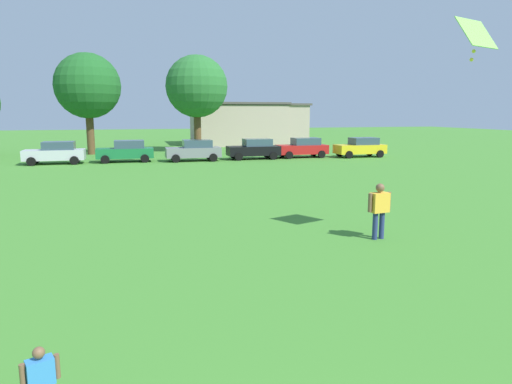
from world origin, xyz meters
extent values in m
plane|color=#42842D|center=(0.00, 30.00, 0.00)|extent=(160.00, 160.00, 0.00)
cube|color=#337FCC|center=(-2.46, 4.23, 0.65)|extent=(0.36, 0.28, 0.34)
cylinder|color=brown|center=(-2.65, 4.16, 0.66)|extent=(0.07, 0.07, 0.32)
cylinder|color=brown|center=(-2.28, 4.30, 0.66)|extent=(0.07, 0.07, 0.32)
sphere|color=brown|center=(-2.46, 4.23, 0.90)|extent=(0.15, 0.15, 0.15)
cylinder|color=navy|center=(6.05, 10.63, 0.42)|extent=(0.16, 0.16, 0.84)
cylinder|color=navy|center=(5.81, 10.59, 0.42)|extent=(0.16, 0.16, 0.84)
cube|color=yellow|center=(5.93, 10.61, 1.14)|extent=(0.60, 0.39, 0.60)
cylinder|color=brown|center=(6.27, 10.66, 1.16)|extent=(0.12, 0.12, 0.56)
cylinder|color=brown|center=(5.59, 10.56, 1.16)|extent=(0.12, 0.12, 0.56)
sphere|color=brown|center=(5.93, 10.61, 1.59)|extent=(0.26, 0.26, 0.26)
cube|color=#8CD859|center=(7.82, 9.28, 5.91)|extent=(1.41, 0.98, 0.81)
sphere|color=yellow|center=(7.82, 9.28, 5.66)|extent=(0.10, 0.10, 0.10)
sphere|color=yellow|center=(7.77, 9.28, 5.44)|extent=(0.10, 0.10, 0.10)
sphere|color=yellow|center=(7.72, 9.28, 5.22)|extent=(0.10, 0.10, 0.10)
cube|color=silver|center=(-6.75, 35.65, 0.70)|extent=(4.30, 1.80, 0.76)
cube|color=#334756|center=(-6.41, 35.65, 1.38)|extent=(2.24, 1.58, 0.60)
cylinder|color=black|center=(-8.22, 34.75, 0.32)|extent=(0.64, 0.22, 0.64)
cylinder|color=black|center=(-8.22, 36.55, 0.32)|extent=(0.64, 0.22, 0.64)
cylinder|color=black|center=(-5.29, 34.75, 0.32)|extent=(0.64, 0.22, 0.64)
cylinder|color=black|center=(-5.29, 36.55, 0.32)|extent=(0.64, 0.22, 0.64)
cube|color=#196B38|center=(-1.66, 35.77, 0.70)|extent=(4.30, 1.80, 0.76)
cube|color=#334756|center=(-1.31, 35.77, 1.38)|extent=(2.24, 1.58, 0.60)
cylinder|color=black|center=(-3.12, 34.87, 0.32)|extent=(0.64, 0.22, 0.64)
cylinder|color=black|center=(-3.12, 36.67, 0.32)|extent=(0.64, 0.22, 0.64)
cylinder|color=black|center=(-0.19, 34.87, 0.32)|extent=(0.64, 0.22, 0.64)
cylinder|color=black|center=(-0.19, 36.67, 0.32)|extent=(0.64, 0.22, 0.64)
cube|color=slate|center=(3.58, 35.08, 0.70)|extent=(4.30, 1.80, 0.76)
cube|color=#334756|center=(3.92, 35.08, 1.38)|extent=(2.24, 1.58, 0.60)
cylinder|color=black|center=(2.11, 34.18, 0.32)|extent=(0.64, 0.22, 0.64)
cylinder|color=black|center=(2.11, 35.98, 0.32)|extent=(0.64, 0.22, 0.64)
cylinder|color=black|center=(5.04, 34.18, 0.32)|extent=(0.64, 0.22, 0.64)
cylinder|color=black|center=(5.04, 35.98, 0.32)|extent=(0.64, 0.22, 0.64)
cube|color=black|center=(8.60, 35.25, 0.70)|extent=(4.30, 1.80, 0.76)
cube|color=#334756|center=(8.94, 35.25, 1.38)|extent=(2.24, 1.58, 0.60)
cylinder|color=black|center=(7.13, 34.35, 0.32)|extent=(0.64, 0.22, 0.64)
cylinder|color=black|center=(7.13, 36.15, 0.32)|extent=(0.64, 0.22, 0.64)
cylinder|color=black|center=(10.06, 34.35, 0.32)|extent=(0.64, 0.22, 0.64)
cylinder|color=black|center=(10.06, 36.15, 0.32)|extent=(0.64, 0.22, 0.64)
cube|color=red|center=(12.98, 35.51, 0.70)|extent=(4.30, 1.80, 0.76)
cube|color=#334756|center=(13.32, 35.51, 1.38)|extent=(2.24, 1.58, 0.60)
cylinder|color=black|center=(11.52, 34.61, 0.32)|extent=(0.64, 0.22, 0.64)
cylinder|color=black|center=(11.52, 36.41, 0.32)|extent=(0.64, 0.22, 0.64)
cylinder|color=black|center=(14.44, 34.61, 0.32)|extent=(0.64, 0.22, 0.64)
cylinder|color=black|center=(14.44, 36.41, 0.32)|extent=(0.64, 0.22, 0.64)
cube|color=yellow|center=(17.98, 34.54, 0.70)|extent=(4.30, 1.80, 0.76)
cube|color=#334756|center=(18.32, 34.54, 1.38)|extent=(2.24, 1.58, 0.60)
cylinder|color=black|center=(16.51, 33.64, 0.32)|extent=(0.64, 0.22, 0.64)
cylinder|color=black|center=(16.51, 35.44, 0.32)|extent=(0.64, 0.22, 0.64)
cylinder|color=black|center=(19.44, 33.64, 0.32)|extent=(0.64, 0.22, 0.64)
cylinder|color=black|center=(19.44, 35.44, 0.32)|extent=(0.64, 0.22, 0.64)
cylinder|color=brown|center=(-4.71, 43.50, 1.86)|extent=(0.68, 0.68, 3.72)
sphere|color=#1E5B23|center=(-4.71, 43.50, 6.21)|extent=(5.87, 5.87, 5.87)
cylinder|color=brown|center=(5.22, 43.82, 1.89)|extent=(0.70, 0.70, 3.78)
sphere|color=#286B2D|center=(5.22, 43.82, 6.32)|extent=(5.97, 5.97, 5.97)
cube|color=tan|center=(11.43, 53.46, 2.37)|extent=(10.29, 8.81, 4.75)
cube|color=#4C4742|center=(11.43, 53.46, 4.87)|extent=(10.70, 9.17, 0.24)
cube|color=tan|center=(13.22, 53.46, 2.32)|extent=(11.87, 8.60, 4.64)
cube|color=#4C4742|center=(13.22, 53.46, 4.76)|extent=(12.35, 8.95, 0.24)
camera|label=1|loc=(-1.26, -1.50, 3.81)|focal=32.22mm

